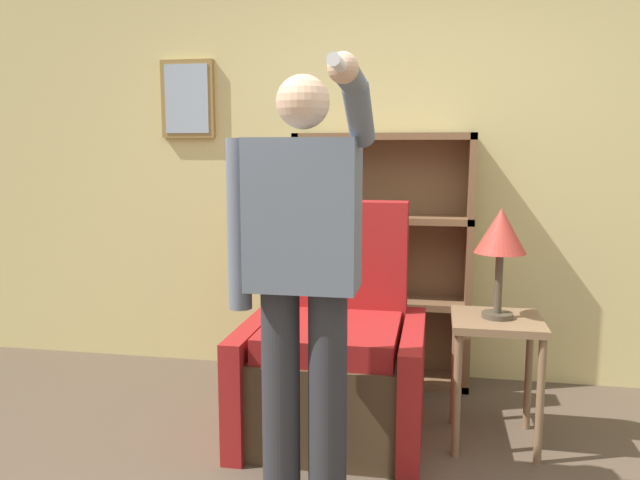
% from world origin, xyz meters
% --- Properties ---
extents(wall_back, '(8.00, 0.11, 2.80)m').
position_xyz_m(wall_back, '(-0.01, 2.03, 1.40)').
color(wall_back, '#DBCC84').
rests_on(wall_back, ground_plane).
extents(bookcase, '(1.05, 0.28, 1.50)m').
position_xyz_m(bookcase, '(-0.24, 1.87, 0.73)').
color(bookcase, brown).
rests_on(bookcase, ground_plane).
extents(armchair, '(0.88, 0.84, 1.14)m').
position_xyz_m(armchair, '(-0.33, 1.13, 0.36)').
color(armchair, '#4C3823').
rests_on(armchair, ground_plane).
extents(person_standing, '(0.56, 0.78, 1.68)m').
position_xyz_m(person_standing, '(-0.34, 0.41, 0.96)').
color(person_standing, '#2D2D33').
rests_on(person_standing, ground_plane).
extents(side_table, '(0.42, 0.42, 0.62)m').
position_xyz_m(side_table, '(0.45, 1.13, 0.50)').
color(side_table, '#846647').
rests_on(side_table, ground_plane).
extents(table_lamp, '(0.24, 0.24, 0.52)m').
position_xyz_m(table_lamp, '(0.45, 1.13, 1.01)').
color(table_lamp, '#4C4233').
rests_on(table_lamp, side_table).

